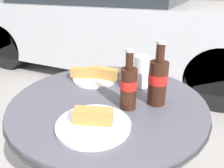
# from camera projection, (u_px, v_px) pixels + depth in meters

# --- Properties ---
(bistro_table) EXTENTS (0.79, 0.79, 0.70)m
(bistro_table) POSITION_uv_depth(u_px,v_px,m) (108.00, 123.00, 0.94)
(bistro_table) COLOR #333333
(bistro_table) RESTS_ON ground_plane
(cola_bottle_left) EXTENTS (0.07, 0.07, 0.25)m
(cola_bottle_left) POSITION_uv_depth(u_px,v_px,m) (158.00, 80.00, 0.82)
(cola_bottle_left) COLOR #33190F
(cola_bottle_left) RESTS_ON bistro_table
(cola_bottle_right) EXTENTS (0.06, 0.06, 0.23)m
(cola_bottle_right) POSITION_uv_depth(u_px,v_px,m) (129.00, 86.00, 0.79)
(cola_bottle_right) COLOR #33190F
(cola_bottle_right) RESTS_ON bistro_table
(drinking_glass) EXTENTS (0.07, 0.07, 0.14)m
(drinking_glass) POSITION_uv_depth(u_px,v_px,m) (142.00, 73.00, 0.98)
(drinking_glass) COLOR #C68923
(drinking_glass) RESTS_ON bistro_table
(lunch_plate_near) EXTENTS (0.25, 0.25, 0.06)m
(lunch_plate_near) POSITION_uv_depth(u_px,v_px,m) (93.00, 122.00, 0.71)
(lunch_plate_near) COLOR white
(lunch_plate_near) RESTS_ON bistro_table
(lunch_plate_far) EXTENTS (0.23, 0.21, 0.07)m
(lunch_plate_far) POSITION_uv_depth(u_px,v_px,m) (95.00, 76.00, 1.06)
(lunch_plate_far) COLOR white
(lunch_plate_far) RESTS_ON bistro_table
(parked_car) EXTENTS (4.48, 1.74, 1.44)m
(parked_car) POSITION_uv_depth(u_px,v_px,m) (114.00, 20.00, 3.12)
(parked_car) COLOR #B7B7BC
(parked_car) RESTS_ON ground_plane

